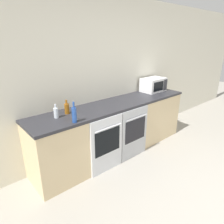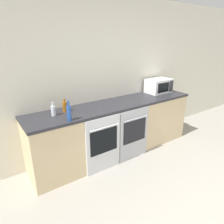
{
  "view_description": "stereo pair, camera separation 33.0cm",
  "coord_description": "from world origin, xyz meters",
  "views": [
    {
      "loc": [
        -2.12,
        -0.25,
        1.92
      ],
      "look_at": [
        -0.09,
        2.09,
        0.78
      ],
      "focal_mm": 32.0,
      "sensor_mm": 36.0,
      "label": 1
    },
    {
      "loc": [
        -1.86,
        -0.45,
        1.92
      ],
      "look_at": [
        -0.09,
        2.09,
        0.78
      ],
      "focal_mm": 32.0,
      "sensor_mm": 36.0,
      "label": 2
    }
  ],
  "objects": [
    {
      "name": "bottle_amber",
      "position": [
        -0.86,
        2.18,
        1.0
      ],
      "size": [
        0.07,
        0.07,
        0.2
      ],
      "color": "#8C5114",
      "rests_on": "counter_back"
    },
    {
      "name": "counter_back",
      "position": [
        0.0,
        2.09,
        0.46
      ],
      "size": [
        2.98,
        0.65,
        0.92
      ],
      "color": "#D1B789",
      "rests_on": "ground_plane"
    },
    {
      "name": "oven_right",
      "position": [
        0.12,
        1.76,
        0.44
      ],
      "size": [
        0.58,
        0.06,
        0.87
      ],
      "color": "#A8AAAF",
      "rests_on": "ground_plane"
    },
    {
      "name": "wall_back",
      "position": [
        0.0,
        2.43,
        1.3
      ],
      "size": [
        10.0,
        0.06,
        2.6
      ],
      "color": "silver",
      "rests_on": "ground_plane"
    },
    {
      "name": "microwave",
      "position": [
        1.11,
        2.19,
        1.05
      ],
      "size": [
        0.49,
        0.33,
        0.27
      ],
      "color": "silver",
      "rests_on": "counter_back"
    },
    {
      "name": "bottle_clear",
      "position": [
        -1.05,
        2.13,
        0.99
      ],
      "size": [
        0.06,
        0.06,
        0.19
      ],
      "color": "silver",
      "rests_on": "counter_back"
    },
    {
      "name": "oven_left",
      "position": [
        -0.47,
        1.76,
        0.44
      ],
      "size": [
        0.58,
        0.06,
        0.87
      ],
      "color": "silver",
      "rests_on": "ground_plane"
    },
    {
      "name": "bottle_blue",
      "position": [
        -0.94,
        1.84,
        1.02
      ],
      "size": [
        0.06,
        0.06,
        0.27
      ],
      "color": "#234793",
      "rests_on": "counter_back"
    }
  ]
}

